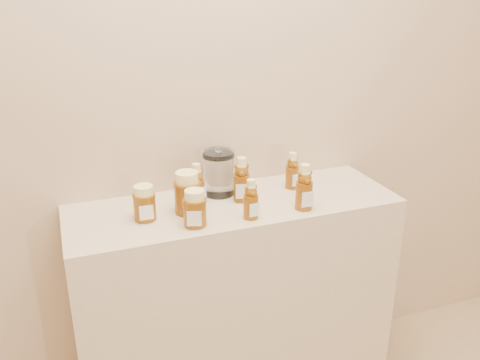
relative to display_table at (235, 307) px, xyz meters
name	(u,v)px	position (x,y,z in m)	size (l,w,h in m)	color
wall_back	(216,69)	(0.00, 0.20, 0.90)	(3.50, 0.02, 2.70)	tan
display_table	(235,307)	(0.00, 0.00, 0.00)	(1.20, 0.40, 0.90)	#C7B291
bear_bottle_back_left	(197,181)	(-0.13, 0.05, 0.53)	(0.06, 0.06, 0.17)	#663408
bear_bottle_back_mid	(242,176)	(0.03, 0.02, 0.54)	(0.06, 0.06, 0.19)	#663408
bear_bottle_back_right	(292,168)	(0.26, 0.06, 0.53)	(0.06, 0.06, 0.16)	#663408
bear_bottle_front_left	(251,197)	(0.01, -0.13, 0.53)	(0.05, 0.05, 0.16)	#663408
bear_bottle_front_right	(304,184)	(0.21, -0.13, 0.54)	(0.06, 0.06, 0.19)	#663408
honey_jar_left	(144,203)	(-0.33, -0.02, 0.51)	(0.08, 0.08, 0.12)	#663408
honey_jar_back	(187,193)	(-0.18, -0.02, 0.52)	(0.09, 0.09, 0.15)	#663408
honey_jar_front	(195,208)	(-0.18, -0.12, 0.51)	(0.08, 0.08, 0.12)	#663408
glass_canister	(219,171)	(-0.03, 0.10, 0.54)	(0.12, 0.12, 0.18)	white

